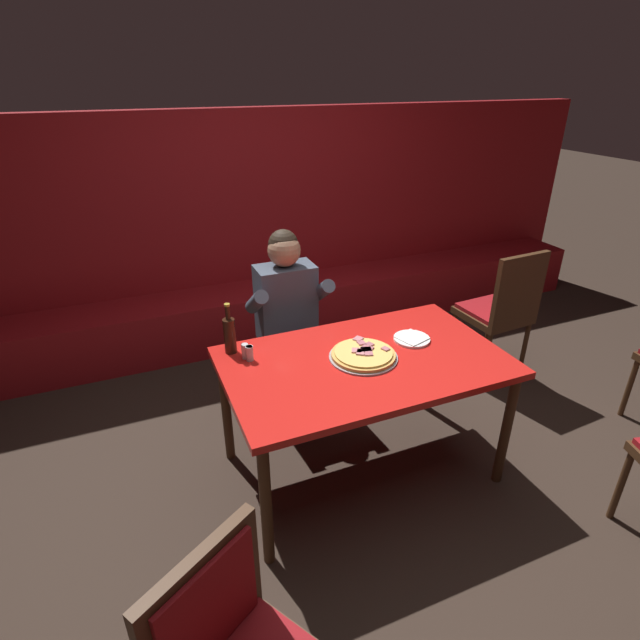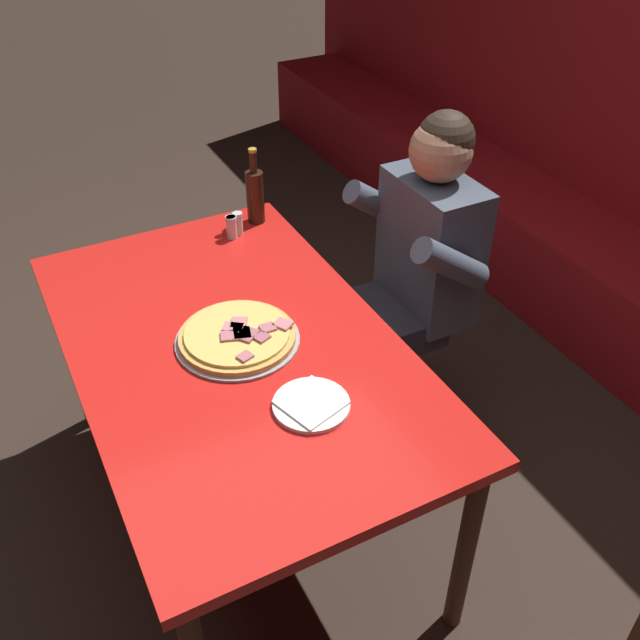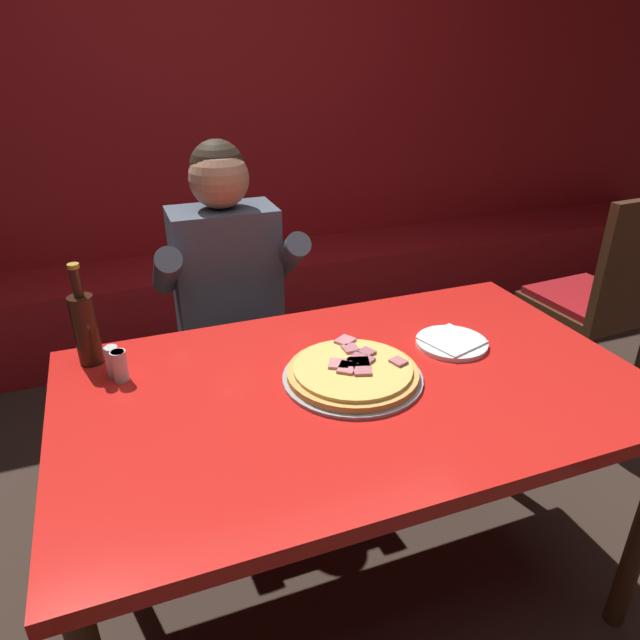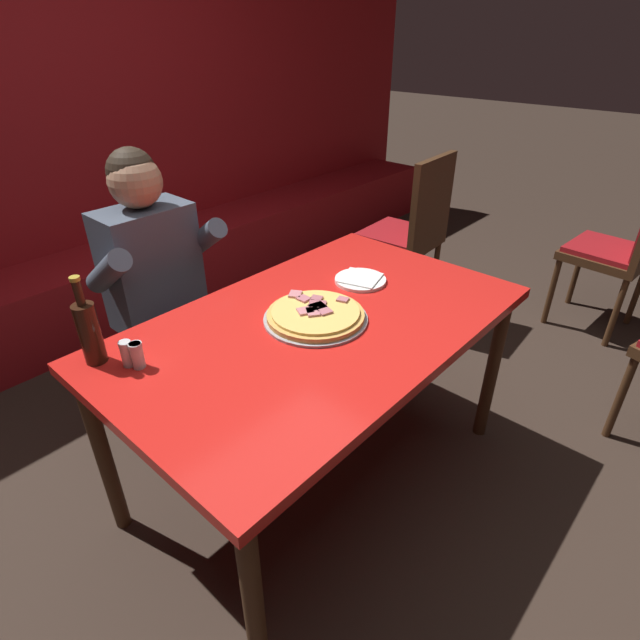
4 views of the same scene
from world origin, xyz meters
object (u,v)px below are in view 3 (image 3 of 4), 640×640
Objects in this scene: plate_white_paper at (452,342)px; beer_bottle at (85,327)px; diner_seated_blue_shirt at (233,303)px; dining_chair_near_left at (607,291)px; main_dining_table at (354,406)px; shaker_black_pepper at (119,368)px; shaker_parmesan at (121,367)px; pizza at (352,373)px; shaker_oregano at (113,363)px.

beer_bottle is at bearing 164.78° from plate_white_paper.
diner_seated_blue_shirt is 1.60m from dining_chair_near_left.
shaker_black_pepper reaches higher than main_dining_table.
diner_seated_blue_shirt is at bearing 171.95° from dining_chair_near_left.
beer_bottle is at bearing -141.83° from diner_seated_blue_shirt.
main_dining_table is at bearing -160.06° from dining_chair_near_left.
beer_bottle reaches higher than shaker_parmesan.
dining_chair_near_left is at bearing 19.29° from pizza.
shaker_oregano is 0.08× the size of dining_chair_near_left.
diner_seated_blue_shirt is (-0.16, 0.74, 0.01)m from main_dining_table.
shaker_black_pepper is 2.02m from dining_chair_near_left.
main_dining_table is at bearing -23.82° from shaker_oregano.
plate_white_paper is 1.04m from beer_bottle.
shaker_parmesan is (0.02, -0.03, 0.00)m from shaker_oregano.
beer_bottle reaches higher than pizza.
shaker_black_pepper is (0.07, -0.13, -0.07)m from beer_bottle.
diner_seated_blue_shirt reaches higher than dining_chair_near_left.
shaker_oregano is 0.07× the size of diner_seated_blue_shirt.
shaker_parmesan is (-0.92, 0.14, 0.03)m from plate_white_paper.
pizza is 1.28× the size of beer_bottle.
plate_white_paper is at bearing -8.71° from shaker_black_pepper.
diner_seated_blue_shirt is at bearing 51.10° from shaker_parmesan.
main_dining_table is 1.46× the size of dining_chair_near_left.
diner_seated_blue_shirt is (0.41, 0.51, -0.10)m from shaker_black_pepper.
shaker_black_pepper is at bearing 158.38° from main_dining_table.
dining_chair_near_left is (2.06, 0.16, -0.27)m from beer_bottle.
shaker_oregano reaches higher than pizza.
pizza is 0.64m from shaker_oregano.
plate_white_paper is 0.94m from shaker_black_pepper.
dining_chair_near_left is (1.42, 0.50, -0.18)m from pizza.
shaker_parmesan is at bearing 158.09° from main_dining_table.
plate_white_paper is 1.16m from dining_chair_near_left.
shaker_parmesan reaches higher than main_dining_table.
dining_chair_near_left is (1.99, 0.28, -0.20)m from shaker_parmesan.
shaker_black_pepper is at bearing -61.50° from beer_bottle.
main_dining_table is 17.62× the size of shaker_parmesan.
pizza is at bearing -20.43° from shaker_parmesan.
plate_white_paper is 0.93m from shaker_parmesan.
plate_white_paper is at bearing -51.77° from diner_seated_blue_shirt.
main_dining_table is 0.37m from plate_white_paper.
pizza is (-0.00, 0.02, 0.09)m from main_dining_table.
beer_bottle is 2.08m from dining_chair_near_left.
diner_seated_blue_shirt reaches higher than plate_white_paper.
pizza is at bearing -168.89° from plate_white_paper.
shaker_parmesan is 0.08× the size of dining_chair_near_left.
beer_bottle is 0.13m from shaker_oregano.
dining_chair_near_left is (1.41, 0.51, -0.09)m from main_dining_table.
shaker_oregano is (-0.01, 0.03, 0.00)m from shaker_black_pepper.
shaker_black_pepper is 0.07× the size of diner_seated_blue_shirt.
pizza is 0.74m from diner_seated_blue_shirt.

